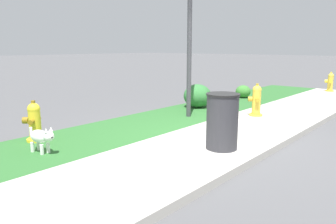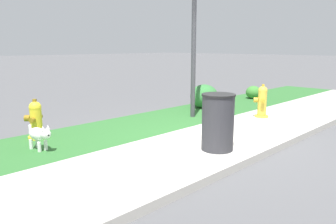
{
  "view_description": "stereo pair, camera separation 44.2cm",
  "coord_description": "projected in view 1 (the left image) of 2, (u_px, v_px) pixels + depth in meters",
  "views": [
    {
      "loc": [
        -4.96,
        -3.12,
        1.69
      ],
      "look_at": [
        -0.12,
        1.07,
        0.4
      ],
      "focal_mm": 35.0,
      "sensor_mm": 36.0,
      "label": 1
    },
    {
      "loc": [
        -4.66,
        -3.44,
        1.69
      ],
      "look_at": [
        -0.12,
        1.07,
        0.4
      ],
      "focal_mm": 35.0,
      "sensor_mm": 36.0,
      "label": 2
    }
  ],
  "objects": [
    {
      "name": "ground_plane",
      "position": [
        216.0,
        140.0,
        6.01
      ],
      "size": [
        120.0,
        120.0,
        0.0
      ],
      "primitive_type": "plane",
      "color": "#515154"
    },
    {
      "name": "sidewalk_pavement",
      "position": [
        216.0,
        140.0,
        6.01
      ],
      "size": [
        18.0,
        1.94,
        0.01
      ],
      "primitive_type": "cube",
      "color": "#BCB7AD",
      "rests_on": "ground"
    },
    {
      "name": "grass_verge",
      "position": [
        143.0,
        124.0,
        7.23
      ],
      "size": [
        18.0,
        1.87,
        0.01
      ],
      "primitive_type": "cube",
      "color": "#2D662D",
      "rests_on": "ground"
    },
    {
      "name": "street_curb",
      "position": [
        271.0,
        148.0,
        5.33
      ],
      "size": [
        18.0,
        0.16,
        0.12
      ],
      "primitive_type": "cube",
      "color": "#BCB7AD",
      "rests_on": "ground"
    },
    {
      "name": "fire_hydrant_mid_block",
      "position": [
        34.0,
        122.0,
        5.87
      ],
      "size": [
        0.36,
        0.36,
        0.74
      ],
      "rotation": [
        0.0,
        0.0,
        0.72
      ],
      "color": "yellow",
      "rests_on": "ground"
    },
    {
      "name": "fire_hydrant_far_end",
      "position": [
        256.0,
        100.0,
        7.99
      ],
      "size": [
        0.37,
        0.36,
        0.8
      ],
      "rotation": [
        0.0,
        0.0,
        0.59
      ],
      "color": "gold",
      "rests_on": "ground"
    },
    {
      "name": "fire_hydrant_across_street",
      "position": [
        330.0,
        82.0,
        12.35
      ],
      "size": [
        0.38,
        0.35,
        0.74
      ],
      "rotation": [
        0.0,
        0.0,
        0.27
      ],
      "color": "gold",
      "rests_on": "ground"
    },
    {
      "name": "small_white_dog",
      "position": [
        41.0,
        137.0,
        5.22
      ],
      "size": [
        0.26,
        0.56,
        0.45
      ],
      "rotation": [
        0.0,
        0.0,
        4.84
      ],
      "color": "white",
      "rests_on": "ground"
    },
    {
      "name": "trash_bin",
      "position": [
        222.0,
        122.0,
        5.39
      ],
      "size": [
        0.55,
        0.55,
        0.94
      ],
      "color": "#333338",
      "rests_on": "ground"
    },
    {
      "name": "shrub_bush_far_verge",
      "position": [
        197.0,
        96.0,
        9.14
      ],
      "size": [
        0.77,
        0.77,
        0.65
      ],
      "color": "#337538",
      "rests_on": "ground"
    },
    {
      "name": "shrub_bush_mid_verge",
      "position": [
        243.0,
        92.0,
        10.89
      ],
      "size": [
        0.49,
        0.49,
        0.42
      ],
      "color": "#3D7F33",
      "rests_on": "ground"
    }
  ]
}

